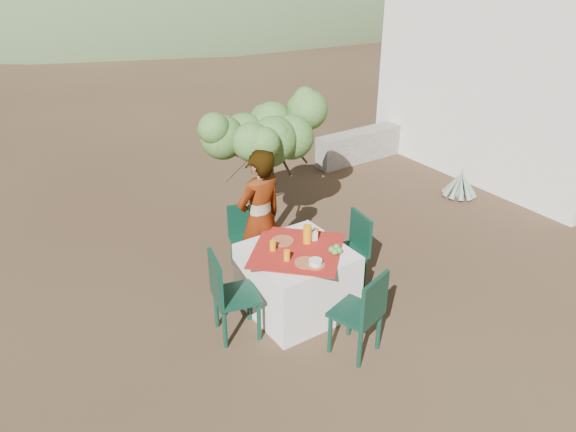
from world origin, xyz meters
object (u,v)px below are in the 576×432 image
object	(u,v)px
shrub_tree	(271,140)
juice_pitcher	(307,234)
chair_right	(352,247)
person	(260,219)
chair_near	(363,311)
chair_left	(228,292)
agave	(460,184)
chair_far	(246,234)
table	(297,280)
guesthouse	(532,78)

from	to	relation	value
shrub_tree	juice_pitcher	world-z (taller)	shrub_tree
chair_right	person	xyz separation A→B (m)	(-0.85, 0.63, 0.34)
chair_near	chair_left	bearing A→B (deg)	-63.50
chair_left	juice_pitcher	world-z (taller)	juice_pitcher
chair_left	juice_pitcher	distance (m)	1.07
shrub_tree	agave	size ratio (longest dim) A/B	2.96
agave	juice_pitcher	bearing A→B (deg)	-165.59
chair_far	chair_right	bearing A→B (deg)	-41.02
chair_far	chair_near	bearing A→B (deg)	-76.10
agave	juice_pitcher	xyz separation A→B (m)	(-3.65, -0.94, 0.67)
table	agave	size ratio (longest dim) A/B	2.22
table	chair_right	size ratio (longest dim) A/B	1.43
chair_right	person	bearing A→B (deg)	-118.18
person	juice_pitcher	xyz separation A→B (m)	(0.23, -0.61, 0.02)
juice_pitcher	chair_left	bearing A→B (deg)	-176.83
chair_right	chair_far	bearing A→B (deg)	-133.07
chair_near	guesthouse	world-z (taller)	guesthouse
table	chair_left	world-z (taller)	chair_left
table	chair_far	xyz separation A→B (m)	(-0.02, 1.09, 0.08)
chair_far	chair_right	world-z (taller)	chair_right
guesthouse	juice_pitcher	xyz separation A→B (m)	(-5.76, -1.42, -0.63)
table	chair_left	xyz separation A→B (m)	(-0.83, 0.01, 0.15)
table	guesthouse	xyz separation A→B (m)	(5.94, 1.49, 1.12)
table	chair_near	distance (m)	0.98
chair_right	guesthouse	size ratio (longest dim) A/B	0.22
chair_right	agave	size ratio (longest dim) A/B	1.55
person	agave	size ratio (longest dim) A/B	2.89
chair_far	guesthouse	world-z (taller)	guesthouse
chair_left	shrub_tree	distance (m)	2.39
person	chair_left	bearing A→B (deg)	32.06
table	chair_near	world-z (taller)	chair_near
table	chair_near	size ratio (longest dim) A/B	1.40
chair_far	chair_near	size ratio (longest dim) A/B	0.89
chair_far	juice_pitcher	bearing A→B (deg)	-68.48
agave	guesthouse	size ratio (longest dim) A/B	0.14
chair_far	chair_near	world-z (taller)	chair_near
chair_near	shrub_tree	size ratio (longest dim) A/B	0.54
table	person	distance (m)	0.83
person	table	bearing A→B (deg)	85.44
table	person	xyz separation A→B (m)	(-0.04, 0.68, 0.46)
table	chair_right	bearing A→B (deg)	3.70
chair_right	juice_pitcher	distance (m)	0.72
agave	chair_left	bearing A→B (deg)	-167.97
table	juice_pitcher	world-z (taller)	juice_pitcher
shrub_tree	agave	distance (m)	3.39
chair_far	chair_left	distance (m)	1.35
chair_near	guesthouse	xyz separation A→B (m)	(5.84, 2.46, 0.98)
chair_far	agave	size ratio (longest dim) A/B	1.41
chair_right	guesthouse	distance (m)	5.43
agave	juice_pitcher	world-z (taller)	juice_pitcher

